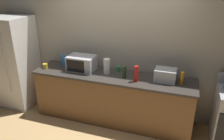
{
  "coord_description": "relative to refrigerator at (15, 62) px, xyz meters",
  "views": [
    {
      "loc": [
        1.13,
        -2.96,
        2.5
      ],
      "look_at": [
        0.0,
        0.4,
        1.0
      ],
      "focal_mm": 36.05,
      "sensor_mm": 36.0,
      "label": 1
    }
  ],
  "objects": [
    {
      "name": "microwave",
      "position": [
        1.46,
        0.05,
        0.13
      ],
      "size": [
        0.48,
        0.35,
        0.27
      ],
      "color": "#B7BABF",
      "rests_on": "counter_run"
    },
    {
      "name": "ground_plane",
      "position": [
        2.05,
        -0.4,
        -0.9
      ],
      "size": [
        8.0,
        8.0,
        0.0
      ],
      "primitive_type": "plane",
      "color": "tan"
    },
    {
      "name": "bottle_dish_soap",
      "position": [
        3.2,
        0.02,
        0.1
      ],
      "size": [
        0.06,
        0.06,
        0.21
      ],
      "primitive_type": "cylinder",
      "color": "orange",
      "rests_on": "counter_run"
    },
    {
      "name": "mug_yellow",
      "position": [
        0.77,
        -0.09,
        0.04
      ],
      "size": [
        0.09,
        0.09,
        0.09
      ],
      "primitive_type": "cylinder",
      "color": "yellow",
      "rests_on": "counter_run"
    },
    {
      "name": "paper_towel_roll",
      "position": [
        1.94,
        0.05,
        0.13
      ],
      "size": [
        0.12,
        0.12,
        0.27
      ],
      "primitive_type": "cylinder",
      "color": "white",
      "rests_on": "counter_run"
    },
    {
      "name": "toaster_oven",
      "position": [
        2.94,
        0.06,
        0.1
      ],
      "size": [
        0.34,
        0.26,
        0.21
      ],
      "primitive_type": "cube",
      "color": "#B7BABF",
      "rests_on": "counter_run"
    },
    {
      "name": "bottle_spray_cleaner",
      "position": [
        1.02,
        0.15,
        0.11
      ],
      "size": [
        0.07,
        0.07,
        0.21
      ],
      "primitive_type": "cylinder",
      "color": "#338CE5",
      "rests_on": "counter_run"
    },
    {
      "name": "counter_run",
      "position": [
        2.05,
        0.0,
        -0.45
      ],
      "size": [
        2.84,
        0.64,
        0.9
      ],
      "color": "brown",
      "rests_on": "ground_plane"
    },
    {
      "name": "bottle_wine",
      "position": [
        2.28,
        -0.02,
        0.11
      ],
      "size": [
        0.06,
        0.06,
        0.21
      ],
      "primitive_type": "cylinder",
      "color": "#1E3F19",
      "rests_on": "counter_run"
    },
    {
      "name": "bottle_hot_sauce",
      "position": [
        2.5,
        -0.11,
        0.13
      ],
      "size": [
        0.07,
        0.07,
        0.27
      ],
      "primitive_type": "cylinder",
      "color": "red",
      "rests_on": "counter_run"
    },
    {
      "name": "back_wall",
      "position": [
        2.05,
        0.41,
        0.45
      ],
      "size": [
        6.4,
        0.1,
        2.7
      ],
      "primitive_type": "cube",
      "color": "#B2A893",
      "rests_on": "ground_plane"
    },
    {
      "name": "mug_green",
      "position": [
        2.09,
        0.23,
        0.04
      ],
      "size": [
        0.08,
        0.08,
        0.09
      ],
      "primitive_type": "cylinder",
      "color": "#2D8C47",
      "rests_on": "counter_run"
    },
    {
      "name": "refrigerator",
      "position": [
        0.0,
        0.0,
        0.0
      ],
      "size": [
        0.72,
        0.73,
        1.8
      ],
      "color": "white",
      "rests_on": "ground_plane"
    }
  ]
}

